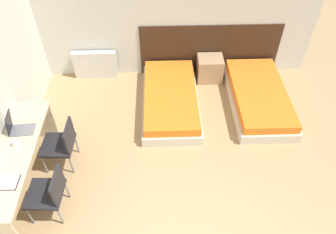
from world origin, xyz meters
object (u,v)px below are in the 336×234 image
object	(u,v)px
chair_near_notebook	(49,192)
chair_near_laptop	(61,143)
bed_near_door	(258,97)
nightstand	(210,69)
bed_near_window	(170,99)
laptop	(18,127)

from	to	relation	value
chair_near_notebook	chair_near_laptop	bearing A→B (deg)	92.80
chair_near_laptop	bed_near_door	bearing A→B (deg)	22.78
bed_near_door	chair_near_laptop	bearing A→B (deg)	-159.40
nightstand	chair_near_notebook	world-z (taller)	chair_near_notebook
bed_near_window	chair_near_laptop	bearing A→B (deg)	-143.51
chair_near_laptop	chair_near_notebook	bearing A→B (deg)	-87.82
bed_near_window	chair_near_notebook	distance (m)	2.66
bed_near_door	chair_near_notebook	size ratio (longest dim) A/B	2.37
bed_near_window	nightstand	distance (m)	1.12
chair_near_notebook	laptop	bearing A→B (deg)	124.73
laptop	bed_near_door	bearing A→B (deg)	13.93
bed_near_window	chair_near_laptop	xyz separation A→B (m)	(-1.66, -1.23, 0.30)
bed_near_door	chair_near_notebook	bearing A→B (deg)	-147.84
bed_near_door	laptop	size ratio (longest dim) A/B	5.72
laptop	bed_near_window	bearing A→B (deg)	25.64
chair_near_notebook	laptop	xyz separation A→B (m)	(-0.50, 0.80, 0.38)
chair_near_notebook	laptop	world-z (taller)	laptop
chair_near_laptop	chair_near_notebook	world-z (taller)	same
nightstand	chair_near_notebook	bearing A→B (deg)	-131.07
bed_near_door	chair_near_notebook	world-z (taller)	chair_near_notebook
bed_near_window	laptop	distance (m)	2.59
chair_near_laptop	chair_near_notebook	distance (m)	0.83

